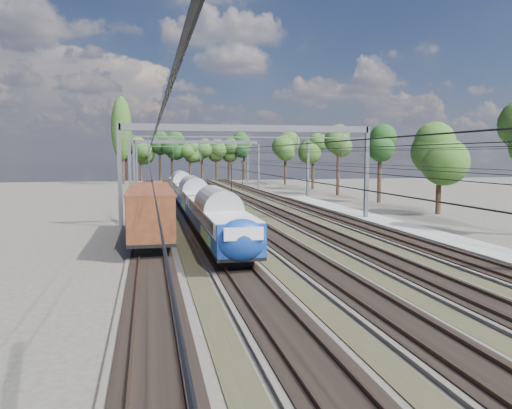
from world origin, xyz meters
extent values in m
plane|color=#47423A|center=(0.00, 0.00, 0.00)|extent=(220.00, 220.00, 0.00)
cube|color=#47423A|center=(-9.00, 45.00, 0.07)|extent=(3.00, 130.00, 0.15)
cube|color=black|center=(-9.00, 45.00, 0.17)|extent=(2.50, 130.00, 0.06)
cube|color=#473326|center=(-9.72, 45.00, 0.27)|extent=(0.08, 130.00, 0.14)
cube|color=#473326|center=(-8.28, 45.00, 0.27)|extent=(0.08, 130.00, 0.14)
cube|color=#47423A|center=(-4.50, 45.00, 0.07)|extent=(3.00, 130.00, 0.15)
cube|color=black|center=(-4.50, 45.00, 0.17)|extent=(2.50, 130.00, 0.06)
cube|color=#473326|center=(-5.22, 45.00, 0.27)|extent=(0.08, 130.00, 0.14)
cube|color=#473326|center=(-3.78, 45.00, 0.27)|extent=(0.08, 130.00, 0.14)
cube|color=#47423A|center=(0.00, 45.00, 0.07)|extent=(3.00, 130.00, 0.15)
cube|color=black|center=(0.00, 45.00, 0.17)|extent=(2.50, 130.00, 0.06)
cube|color=#473326|center=(-0.72, 45.00, 0.27)|extent=(0.08, 130.00, 0.14)
cube|color=#473326|center=(0.72, 45.00, 0.27)|extent=(0.08, 130.00, 0.14)
cube|color=#47423A|center=(4.50, 45.00, 0.07)|extent=(3.00, 130.00, 0.15)
cube|color=black|center=(4.50, 45.00, 0.17)|extent=(2.50, 130.00, 0.06)
cube|color=#473326|center=(3.78, 45.00, 0.27)|extent=(0.08, 130.00, 0.14)
cube|color=#473326|center=(5.22, 45.00, 0.27)|extent=(0.08, 130.00, 0.14)
cube|color=#47423A|center=(9.00, 45.00, 0.07)|extent=(3.00, 130.00, 0.15)
cube|color=black|center=(9.00, 45.00, 0.17)|extent=(2.50, 130.00, 0.06)
cube|color=#473326|center=(8.28, 45.00, 0.27)|extent=(0.08, 130.00, 0.14)
cube|color=#473326|center=(9.72, 45.00, 0.27)|extent=(0.08, 130.00, 0.14)
cube|color=#2D2A1D|center=(-6.75, 45.00, 0.03)|extent=(1.10, 130.00, 0.05)
cube|color=#2D2A1D|center=(-2.25, 45.00, 0.03)|extent=(1.10, 130.00, 0.05)
cube|color=#2D2A1D|center=(2.25, 45.00, 0.03)|extent=(1.10, 130.00, 0.05)
cube|color=#2D2A1D|center=(6.75, 45.00, 0.03)|extent=(1.10, 130.00, 0.05)
cube|color=gray|center=(12.00, 20.00, 0.15)|extent=(3.00, 70.00, 0.30)
cube|color=slate|center=(-11.50, 30.00, 4.50)|extent=(0.35, 0.35, 9.00)
cube|color=slate|center=(11.50, 30.00, 4.50)|extent=(0.35, 0.35, 9.00)
cube|color=slate|center=(0.00, 30.00, 8.70)|extent=(23.00, 0.35, 0.60)
cube|color=slate|center=(-11.50, 78.00, 4.50)|extent=(0.35, 0.35, 9.00)
cube|color=slate|center=(11.50, 78.00, 4.50)|extent=(0.35, 0.35, 9.00)
cube|color=slate|center=(0.00, 78.00, 8.70)|extent=(23.00, 0.35, 0.60)
cube|color=slate|center=(-11.50, 55.00, 4.25)|extent=(0.35, 0.35, 8.50)
cube|color=slate|center=(-11.50, 100.00, 4.25)|extent=(0.35, 0.35, 8.50)
cube|color=slate|center=(13.80, 55.00, 4.25)|extent=(0.35, 0.35, 8.50)
cube|color=slate|center=(13.80, 100.00, 4.25)|extent=(0.35, 0.35, 8.50)
cylinder|color=black|center=(-9.00, 45.00, 5.50)|extent=(0.03, 130.00, 0.03)
cylinder|color=black|center=(-9.00, 45.00, 6.60)|extent=(0.03, 130.00, 0.03)
cylinder|color=black|center=(-4.50, 45.00, 5.50)|extent=(0.03, 130.00, 0.03)
cylinder|color=black|center=(-4.50, 45.00, 6.60)|extent=(0.03, 130.00, 0.03)
cylinder|color=black|center=(0.00, 45.00, 5.50)|extent=(0.03, 130.00, 0.03)
cylinder|color=black|center=(0.00, 45.00, 6.60)|extent=(0.03, 130.00, 0.03)
cylinder|color=black|center=(4.50, 45.00, 5.50)|extent=(0.03, 130.00, 0.03)
cylinder|color=black|center=(4.50, 45.00, 6.60)|extent=(0.03, 130.00, 0.03)
cylinder|color=black|center=(9.00, 45.00, 5.50)|extent=(0.03, 130.00, 0.03)
cylinder|color=black|center=(9.00, 45.00, 6.60)|extent=(0.03, 130.00, 0.03)
cylinder|color=black|center=(-14.30, 113.52, 3.61)|extent=(0.56, 0.56, 7.22)
sphere|color=#163312|center=(-14.30, 113.52, 9.38)|extent=(4.02, 4.02, 4.02)
cylinder|color=black|center=(-10.77, 111.57, 2.79)|extent=(0.56, 0.56, 5.57)
sphere|color=#163312|center=(-10.77, 111.57, 7.24)|extent=(5.45, 5.45, 5.45)
cylinder|color=black|center=(-7.56, 112.59, 2.76)|extent=(0.56, 0.56, 5.51)
sphere|color=#163312|center=(-7.56, 112.59, 7.17)|extent=(5.38, 5.38, 5.38)
cylinder|color=black|center=(-3.46, 111.52, 3.00)|extent=(0.56, 0.56, 6.00)
sphere|color=#163312|center=(-3.46, 111.52, 7.80)|extent=(4.43, 4.43, 4.43)
cylinder|color=black|center=(-0.10, 112.06, 3.29)|extent=(0.56, 0.56, 6.58)
sphere|color=#163312|center=(-0.10, 112.06, 8.55)|extent=(5.40, 5.40, 5.40)
cylinder|color=black|center=(4.65, 113.74, 3.51)|extent=(0.56, 0.56, 7.01)
sphere|color=#163312|center=(4.65, 113.74, 9.12)|extent=(3.85, 3.85, 3.85)
cylinder|color=black|center=(7.79, 110.54, 3.73)|extent=(0.56, 0.56, 7.46)
sphere|color=#163312|center=(7.79, 110.54, 9.70)|extent=(4.83, 4.83, 4.83)
cylinder|color=black|center=(11.85, 112.00, 3.72)|extent=(0.56, 0.56, 7.45)
sphere|color=#163312|center=(11.85, 112.00, 9.68)|extent=(4.27, 4.27, 4.27)
cylinder|color=black|center=(14.13, 112.48, 3.40)|extent=(0.56, 0.56, 6.79)
sphere|color=#163312|center=(14.13, 112.48, 8.83)|extent=(4.21, 4.21, 4.21)
cylinder|color=black|center=(20.97, 31.49, 2.98)|extent=(0.56, 0.56, 5.95)
sphere|color=#163312|center=(20.97, 31.49, 7.74)|extent=(3.81, 3.81, 3.81)
cylinder|color=black|center=(20.90, 46.66, 2.93)|extent=(0.56, 0.56, 5.86)
sphere|color=#163312|center=(20.90, 46.66, 7.62)|extent=(4.85, 4.85, 4.85)
cylinder|color=black|center=(20.72, 59.98, 2.87)|extent=(0.56, 0.56, 5.74)
sphere|color=#163312|center=(20.72, 59.98, 7.46)|extent=(3.66, 3.66, 3.66)
cylinder|color=black|center=(21.35, 74.61, 2.96)|extent=(0.56, 0.56, 5.92)
sphere|color=#163312|center=(21.35, 74.61, 7.70)|extent=(4.15, 4.15, 4.15)
cylinder|color=black|center=(19.91, 89.95, 2.65)|extent=(0.56, 0.56, 5.30)
sphere|color=#163312|center=(19.91, 89.95, 6.90)|extent=(3.46, 3.46, 3.46)
cylinder|color=black|center=(-14.50, 98.00, 8.00)|extent=(0.70, 0.70, 16.00)
ellipsoid|color=#274717|center=(-14.50, 98.00, 12.00)|extent=(4.40, 4.40, 14.08)
cube|color=black|center=(-4.50, 12.59, 0.50)|extent=(1.84, 2.75, 0.73)
cube|color=black|center=(-4.50, 25.44, 0.50)|extent=(1.84, 2.75, 0.73)
cube|color=navy|center=(-4.50, 19.02, 1.88)|extent=(2.57, 18.36, 1.74)
cube|color=silver|center=(-4.50, 19.02, 2.34)|extent=(2.64, 17.62, 0.87)
cube|color=black|center=(-3.17, 19.02, 2.34)|extent=(0.04, 15.60, 0.64)
cube|color=yellow|center=(-4.50, 14.98, 1.42)|extent=(2.66, 5.14, 0.64)
cylinder|color=gray|center=(-4.50, 19.02, 2.75)|extent=(2.61, 18.36, 2.61)
cube|color=black|center=(-4.50, 31.55, 0.50)|extent=(1.84, 2.75, 0.73)
cube|color=black|center=(-4.50, 44.40, 0.50)|extent=(1.84, 2.75, 0.73)
cube|color=navy|center=(-4.50, 37.97, 1.88)|extent=(2.57, 18.36, 1.74)
cube|color=silver|center=(-4.50, 37.97, 2.34)|extent=(2.64, 17.62, 0.87)
cube|color=black|center=(-3.17, 37.97, 2.34)|extent=(0.04, 15.60, 0.64)
cube|color=yellow|center=(-4.50, 33.93, 1.42)|extent=(2.66, 5.14, 0.64)
cylinder|color=gray|center=(-4.50, 37.97, 2.75)|extent=(2.61, 18.36, 2.61)
cube|color=black|center=(-4.50, 50.50, 0.50)|extent=(1.84, 2.75, 0.73)
cube|color=black|center=(-4.50, 63.35, 0.50)|extent=(1.84, 2.75, 0.73)
cube|color=navy|center=(-4.50, 56.93, 1.88)|extent=(2.57, 18.36, 1.74)
cube|color=silver|center=(-4.50, 56.93, 2.34)|extent=(2.64, 17.62, 0.87)
cube|color=black|center=(-3.17, 56.93, 2.34)|extent=(0.04, 15.60, 0.64)
cube|color=yellow|center=(-4.50, 52.89, 1.42)|extent=(2.66, 5.14, 0.64)
cylinder|color=gray|center=(-4.50, 56.93, 2.75)|extent=(2.61, 18.36, 2.61)
ellipsoid|color=navy|center=(-4.50, 10.04, 1.93)|extent=(2.61, 1.43, 2.22)
cube|color=black|center=(-9.00, 16.60, 0.53)|extent=(2.10, 2.74, 0.74)
cube|color=black|center=(-9.00, 26.91, 0.53)|extent=(2.10, 2.74, 0.74)
cube|color=black|center=(-9.00, 21.75, 1.00)|extent=(2.84, 14.73, 0.21)
cube|color=#4D1B14|center=(-9.00, 21.75, 2.47)|extent=(2.84, 14.73, 2.74)
cube|color=#4D1B14|center=(-9.00, 21.75, 3.89)|extent=(3.05, 14.73, 0.13)
imported|color=black|center=(-0.03, 47.81, 0.84)|extent=(0.51, 0.68, 1.68)
cylinder|color=black|center=(4.65, 68.22, 2.26)|extent=(0.13, 0.13, 4.53)
cube|color=black|center=(4.65, 68.22, 4.84)|extent=(0.33, 0.22, 0.63)
sphere|color=red|center=(4.65, 68.10, 5.03)|extent=(0.14, 0.14, 0.14)
sphere|color=#0C9919|center=(4.65, 68.10, 4.71)|extent=(0.14, 0.14, 0.14)
cylinder|color=black|center=(10.34, 88.55, 2.31)|extent=(0.13, 0.13, 4.62)
cube|color=black|center=(10.34, 88.55, 4.94)|extent=(0.37, 0.30, 0.65)
sphere|color=red|center=(10.34, 88.43, 5.13)|extent=(0.15, 0.15, 0.15)
sphere|color=#0C9919|center=(10.34, 88.43, 4.80)|extent=(0.15, 0.15, 0.15)
camera|label=1|loc=(-9.12, -14.75, 6.25)|focal=35.00mm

